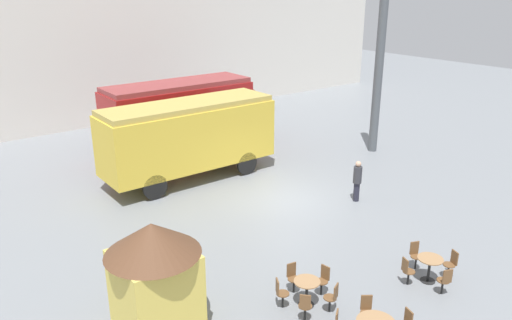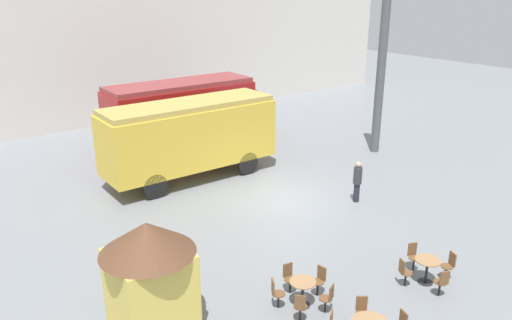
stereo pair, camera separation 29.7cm
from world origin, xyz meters
The scene contains 19 objects.
ground_plane centered at (0.00, 0.00, 0.00)m, with size 80.00×80.00×0.00m, color gray.
backdrop_wall centered at (0.00, 15.54, 4.50)m, with size 44.00×0.15×9.00m.
streamlined_locomotive centered at (0.64, 8.46, 2.16)m, with size 9.43×2.59×3.56m.
passenger_coach_vintage centered at (-1.84, 4.40, 2.07)m, with size 7.71×2.40×3.50m.
cafe_table_near centered at (-4.12, -5.69, 0.56)m, with size 0.72×0.72×0.76m.
cafe_table_mid centered at (-0.46, -7.01, 0.57)m, with size 0.74×0.74×0.76m.
cafe_chair_0 centered at (-4.64, -6.19, 0.51)m, with size 0.40×0.40×0.87m.
cafe_chair_1 centered at (-3.80, -6.35, 0.51)m, with size 0.39×0.40×0.87m.
cafe_chair_2 centered at (-3.39, -5.59, 0.51)m, with size 0.37×0.36×0.87m.
cafe_chair_3 centered at (-3.99, -4.96, 0.51)m, with size 0.36×0.38×0.87m.
cafe_chair_4 centered at (-4.76, -5.34, 0.51)m, with size 0.40×0.39×0.87m.
cafe_chair_5 centered at (0.23, -7.29, 0.51)m, with size 0.39×0.38×0.87m.
cafe_chair_6 centered at (-0.19, -6.32, 0.51)m, with size 0.38×0.39×0.87m.
cafe_chair_7 centered at (-1.15, -6.73, 0.51)m, with size 0.39×0.38×0.87m.
cafe_chair_8 centered at (-0.74, -7.70, 0.51)m, with size 0.38×0.39×0.87m.
cafe_chair_11 centered at (-3.52, -7.27, 0.51)m, with size 0.40×0.40×0.87m.
visitor_person centered at (2.23, -1.79, 0.92)m, with size 0.34×0.34×1.70m.
ticket_kiosk centered at (-7.80, -4.17, 1.67)m, with size 2.34×2.34×3.00m.
support_pillar centered at (7.80, 2.07, 4.00)m, with size 0.44×0.44×8.00m.
Camera 1 is at (-12.22, -14.02, 8.31)m, focal length 35.00 mm.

